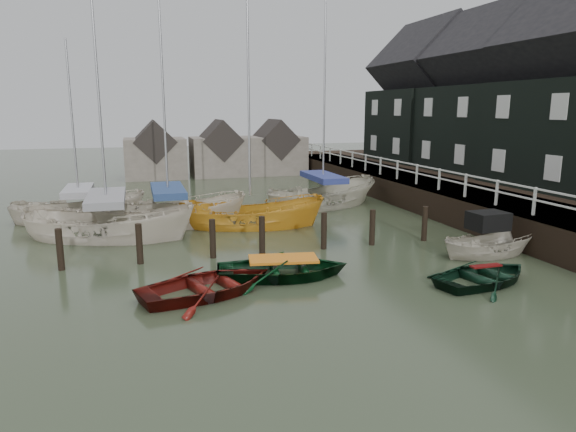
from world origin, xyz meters
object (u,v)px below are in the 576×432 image
object	(u,v)px
rowboat_red	(209,294)
sailboat_e	(80,219)
rowboat_green	(283,277)
motorboat	(489,252)
sailboat_d	(323,205)
sailboat_c	(251,226)
sailboat_b	(170,224)
rowboat_dkgreen	(485,283)
sailboat_a	(109,237)

from	to	relation	value
rowboat_red	sailboat_e	world-z (taller)	sailboat_e
rowboat_green	motorboat	distance (m)	7.87
sailboat_e	rowboat_red	bearing A→B (deg)	-164.51
sailboat_e	sailboat_d	bearing A→B (deg)	-95.83
motorboat	sailboat_c	size ratio (longest dim) A/B	0.35
sailboat_d	rowboat_green	bearing A→B (deg)	136.53
sailboat_b	sailboat_d	world-z (taller)	sailboat_d
rowboat_dkgreen	sailboat_d	xyz separation A→B (m)	(-0.40, 13.13, 0.06)
sailboat_c	sailboat_a	bearing A→B (deg)	109.20
rowboat_dkgreen	sailboat_e	size ratio (longest dim) A/B	0.37
rowboat_green	motorboat	size ratio (longest dim) A/B	1.05
rowboat_red	sailboat_c	distance (m)	8.75
rowboat_red	motorboat	world-z (taller)	motorboat
rowboat_dkgreen	motorboat	world-z (taller)	motorboat
rowboat_red	rowboat_green	world-z (taller)	rowboat_green
rowboat_red	rowboat_dkgreen	xyz separation A→B (m)	(8.22, -1.43, 0.00)
rowboat_red	sailboat_a	size ratio (longest dim) A/B	0.35
sailboat_d	sailboat_c	bearing A→B (deg)	108.96
sailboat_d	motorboat	bearing A→B (deg)	176.04
rowboat_red	rowboat_green	size ratio (longest dim) A/B	0.98
rowboat_red	motorboat	distance (m)	10.37
motorboat	sailboat_d	size ratio (longest dim) A/B	0.29
rowboat_dkgreen	sailboat_a	distance (m)	14.49
rowboat_dkgreen	motorboat	size ratio (longest dim) A/B	0.91
sailboat_a	sailboat_d	size ratio (longest dim) A/B	0.87
motorboat	sailboat_c	bearing A→B (deg)	42.55
sailboat_b	rowboat_green	bearing A→B (deg)	-154.04
sailboat_c	rowboat_red	bearing A→B (deg)	174.20
motorboat	sailboat_d	xyz separation A→B (m)	(-2.49, 10.60, -0.05)
rowboat_dkgreen	sailboat_c	size ratio (longest dim) A/B	0.32
rowboat_green	sailboat_c	size ratio (longest dim) A/B	0.37
rowboat_green	motorboat	world-z (taller)	motorboat
rowboat_green	sailboat_c	distance (m)	7.40
rowboat_dkgreen	sailboat_c	world-z (taller)	sailboat_c
sailboat_c	sailboat_e	distance (m)	8.34
rowboat_green	sailboat_a	distance (m)	8.80
sailboat_c	sailboat_d	distance (m)	5.94
rowboat_dkgreen	motorboat	xyz separation A→B (m)	(2.09, 2.54, 0.11)
rowboat_dkgreen	sailboat_b	world-z (taller)	sailboat_b
rowboat_red	sailboat_d	distance (m)	14.08
sailboat_a	motorboat	bearing A→B (deg)	-94.85
rowboat_red	sailboat_d	xyz separation A→B (m)	(7.82, 11.71, 0.06)
rowboat_green	sailboat_d	bearing A→B (deg)	-16.90
motorboat	sailboat_b	size ratio (longest dim) A/B	0.33
sailboat_c	sailboat_d	size ratio (longest dim) A/B	0.84
rowboat_green	sailboat_e	xyz separation A→B (m)	(-6.95, 10.98, 0.06)
sailboat_c	sailboat_e	bearing A→B (deg)	78.88
sailboat_e	motorboat	bearing A→B (deg)	-131.20
sailboat_d	sailboat_e	bearing A→B (deg)	72.34
rowboat_red	sailboat_a	xyz separation A→B (m)	(-3.04, 7.70, 0.06)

